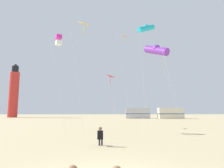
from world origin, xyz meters
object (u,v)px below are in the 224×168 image
(kite_diamond_scarlet, at_px, (110,78))
(rv_van_silver, at_px, (138,113))
(kite_diamond_white, at_px, (165,54))
(kite_tube_violet, at_px, (156,50))
(kite_tube_cyan, at_px, (146,28))
(lighthouse_distant, at_px, (14,92))
(kite_diamond_orange, at_px, (124,40))
(kite_box_magenta, at_px, (59,40))
(kite_diamond_gold, at_px, (83,28))
(kite_flyer_standing, at_px, (100,136))
(rv_van_cream, at_px, (171,113))

(kite_diamond_scarlet, bearing_deg, rv_van_silver, 73.28)
(kite_diamond_white, relative_size, kite_tube_violet, 1.43)
(kite_tube_cyan, height_order, kite_tube_violet, kite_tube_cyan)
(kite_diamond_scarlet, bearing_deg, lighthouse_distant, 128.17)
(kite_diamond_scarlet, height_order, kite_diamond_white, kite_diamond_white)
(kite_diamond_orange, bearing_deg, kite_box_magenta, -135.50)
(kite_box_magenta, bearing_deg, kite_tube_cyan, 15.02)
(kite_diamond_white, relative_size, lighthouse_distant, 0.71)
(kite_diamond_gold, bearing_deg, kite_tube_cyan, 39.93)
(kite_diamond_scarlet, height_order, kite_box_magenta, kite_box_magenta)
(kite_flyer_standing, relative_size, rv_van_silver, 0.18)
(kite_flyer_standing, relative_size, lighthouse_distant, 0.07)
(rv_van_silver, bearing_deg, kite_flyer_standing, -97.98)
(kite_box_magenta, distance_m, rv_van_silver, 36.08)
(lighthouse_distant, bearing_deg, kite_box_magenta, -60.76)
(kite_tube_cyan, relative_size, rv_van_silver, 2.03)
(kite_flyer_standing, bearing_deg, kite_diamond_white, -115.46)
(kite_flyer_standing, bearing_deg, kite_diamond_orange, -97.10)
(kite_diamond_gold, xyz_separation_m, kite_diamond_orange, (5.06, 11.39, 3.07))
(kite_flyer_standing, relative_size, kite_diamond_gold, 0.11)
(kite_tube_violet, height_order, rv_van_cream, kite_tube_violet)
(kite_diamond_orange, height_order, kite_tube_violet, kite_diamond_orange)
(kite_tube_cyan, bearing_deg, rv_van_silver, 82.63)
(kite_flyer_standing, height_order, kite_diamond_orange, kite_diamond_orange)
(kite_tube_violet, bearing_deg, kite_flyer_standing, -136.72)
(kite_diamond_white, height_order, lighthouse_distant, lighthouse_distant)
(kite_diamond_gold, relative_size, rv_van_silver, 1.60)
(kite_diamond_gold, distance_m, rv_van_silver, 38.10)
(kite_tube_cyan, xyz_separation_m, kite_tube_violet, (-0.68, -7.05, -5.14))
(kite_diamond_orange, bearing_deg, rv_van_cream, 56.66)
(kite_diamond_scarlet, height_order, kite_diamond_orange, kite_diamond_orange)
(kite_diamond_orange, distance_m, rv_van_cream, 28.61)
(kite_box_magenta, bearing_deg, kite_diamond_scarlet, 35.57)
(rv_van_cream, bearing_deg, kite_box_magenta, -125.56)
(rv_van_silver, height_order, rv_van_cream, same)
(kite_tube_violet, xyz_separation_m, rv_van_cream, (12.70, 34.07, -6.19))
(kite_tube_cyan, distance_m, kite_tube_violet, 8.75)
(kite_diamond_gold, relative_size, rv_van_cream, 1.63)
(rv_van_cream, bearing_deg, kite_flyer_standing, -113.03)
(kite_diamond_white, height_order, kite_box_magenta, kite_diamond_white)
(kite_tube_cyan, distance_m, kite_diamond_orange, 5.70)
(kite_tube_cyan, distance_m, lighthouse_distant, 50.89)
(kite_diamond_gold, bearing_deg, kite_box_magenta, 132.31)
(kite_diamond_white, height_order, kite_tube_violet, kite_diamond_white)
(kite_box_magenta, relative_size, lighthouse_distant, 0.63)
(kite_flyer_standing, distance_m, rv_van_cream, 42.57)
(kite_flyer_standing, height_order, kite_diamond_gold, kite_diamond_gold)
(rv_van_silver, bearing_deg, kite_diamond_white, -83.46)
(kite_box_magenta, xyz_separation_m, lighthouse_distant, (-22.90, 40.91, -2.08))
(kite_flyer_standing, distance_m, kite_diamond_gold, 10.96)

